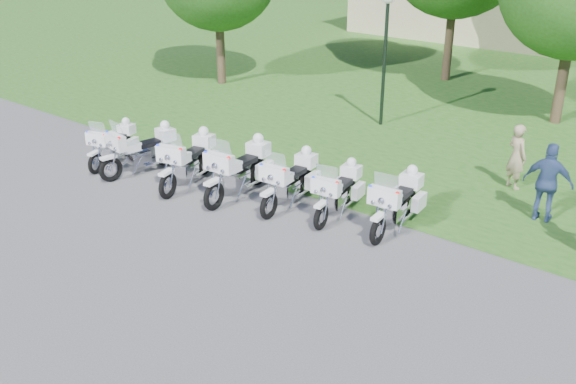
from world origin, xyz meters
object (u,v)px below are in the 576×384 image
Objects in this scene: bystander_c at (548,183)px; motorcycle_3 at (240,168)px; motorcycle_2 at (189,159)px; bystander_a at (517,157)px; motorcycle_4 at (291,179)px; motorcycle_5 at (339,190)px; lamp_post at (387,25)px; motorcycle_6 at (398,201)px; motorcycle_0 at (114,143)px; motorcycle_1 at (143,149)px.

motorcycle_3 is at bearing 20.48° from bystander_c.
bystander_a is (6.89, 5.13, 0.17)m from motorcycle_2.
motorcycle_4 reaches higher than motorcycle_5.
motorcycle_2 is at bearing 17.82° from bystander_c.
motorcycle_3 is 0.58× the size of lamp_post.
motorcycle_3 reaches higher than motorcycle_4.
bystander_a is (2.71, 4.22, 0.24)m from motorcycle_5.
motorcycle_5 is (4.18, 0.92, -0.08)m from motorcycle_2.
bystander_c is (2.54, 2.47, 0.29)m from motorcycle_6.
lamp_post is at bearing -113.81° from motorcycle_2.
motorcycle_6 is (8.48, 1.45, 0.06)m from motorcycle_0.
motorcycle_3 is at bearing -161.40° from motorcycle_1.
lamp_post is at bearing -101.35° from motorcycle_1.
motorcycle_6 is at bearing -176.16° from motorcycle_4.
lamp_post is 6.60m from bystander_a.
motorcycle_0 is at bearing -117.65° from lamp_post.
motorcycle_5 is at bearing 178.33° from motorcycle_2.
bystander_c is at bearing -149.33° from motorcycle_1.
motorcycle_2 is 8.23m from lamp_post.
motorcycle_5 is (7.02, 1.20, 0.02)m from motorcycle_0.
motorcycle_5 is at bearing -159.80° from motorcycle_1.
motorcycle_4 is (4.55, 0.89, -0.01)m from motorcycle_1.
motorcycle_2 is 8.95m from bystander_c.
lamp_post is (-0.22, 7.37, 2.61)m from motorcycle_3.
motorcycle_4 is (2.91, 0.67, -0.03)m from motorcycle_2.
motorcycle_1 is at bearing 1.94° from motorcycle_5.
motorcycle_2 is at bearing 6.44° from motorcycle_6.
motorcycle_5 is 5.02m from bystander_a.
bystander_a is (1.26, 3.96, 0.20)m from motorcycle_6.
motorcycle_3 is 1.10× the size of motorcycle_6.
lamp_post is 8.30m from bystander_c.
motorcycle_2 is 1.03× the size of motorcycle_4.
lamp_post reaches higher than motorcycle_5.
motorcycle_3 is 7.42m from bystander_c.
bystander_c reaches higher than bystander_a.
motorcycle_1 is at bearing 3.77° from motorcycle_3.
motorcycle_4 is at bearing -77.21° from lamp_post.
lamp_post is at bearing 6.21° from bystander_a.
motorcycle_1 is 10.53m from bystander_c.
motorcycle_1 is 8.84m from lamp_post.
motorcycle_1 is 1.27× the size of bystander_c.
motorcycle_0 is at bearing 59.86° from bystander_a.
bystander_c is (8.17, 3.64, 0.25)m from motorcycle_2.
motorcycle_2 is at bearing -163.30° from motorcycle_1.
motorcycle_6 is 8.25m from lamp_post.
bystander_c is at bearing -141.00° from motorcycle_6.
motorcycle_4 reaches higher than motorcycle_6.
motorcycle_1 reaches higher than motorcycle_0.
motorcycle_1 is 10.06m from bystander_a.
lamp_post reaches higher than bystander_c.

